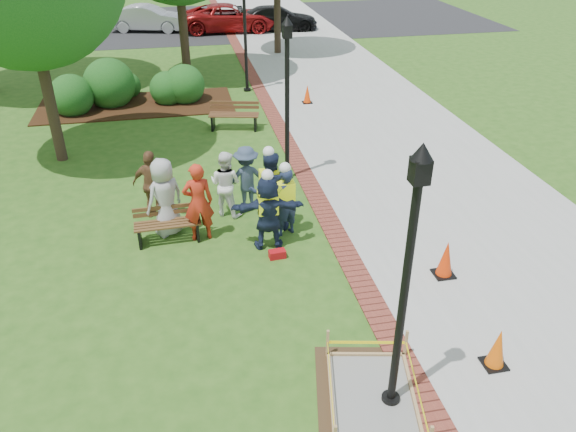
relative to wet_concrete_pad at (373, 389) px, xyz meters
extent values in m
plane|color=#285116|center=(-0.99, 2.92, -0.23)|extent=(100.00, 100.00, 0.00)
cube|color=#9E9E99|center=(4.01, 12.92, -0.22)|extent=(6.00, 60.00, 0.02)
cube|color=maroon|center=(0.76, 12.92, -0.22)|extent=(0.50, 60.00, 0.03)
cube|color=#381E0F|center=(-3.99, 14.92, -0.21)|extent=(7.00, 3.00, 0.05)
cube|color=black|center=(-0.99, 29.92, -0.23)|extent=(36.00, 12.00, 0.01)
cube|color=#47331E|center=(0.00, 0.00, -0.23)|extent=(2.14, 2.60, 0.01)
cube|color=gray|center=(0.00, 0.00, -0.21)|extent=(1.55, 2.01, 0.04)
cube|color=tan|center=(0.00, 0.00, -0.19)|extent=(1.69, 2.15, 0.08)
cube|color=tan|center=(0.00, 0.00, 0.04)|extent=(1.73, 2.19, 0.55)
cube|color=yellow|center=(0.00, 0.00, 0.07)|extent=(1.67, 2.13, 0.06)
cube|color=brown|center=(-2.97, 5.26, 0.21)|extent=(1.47, 0.48, 0.04)
cube|color=brown|center=(-2.98, 5.50, 0.43)|extent=(1.45, 0.09, 0.23)
cube|color=black|center=(-2.97, 5.26, -0.02)|extent=(1.34, 0.53, 0.43)
cube|color=brown|center=(-0.72, 11.86, 0.26)|extent=(1.68, 0.83, 0.04)
cube|color=brown|center=(-0.67, 12.11, 0.51)|extent=(1.59, 0.40, 0.26)
cube|color=black|center=(-0.72, 11.86, 0.00)|extent=(1.55, 0.85, 0.47)
cube|color=black|center=(2.20, 0.30, -0.21)|extent=(0.38, 0.38, 0.05)
cone|color=#E45907|center=(2.20, 0.30, 0.17)|extent=(0.30, 0.30, 0.71)
cube|color=black|center=(2.48, 2.81, -0.21)|extent=(0.41, 0.41, 0.05)
cone|color=red|center=(2.48, 2.81, 0.20)|extent=(0.33, 0.33, 0.76)
cube|color=black|center=(2.24, 13.96, -0.21)|extent=(0.35, 0.35, 0.05)
cone|color=#FC4107|center=(2.24, 13.96, 0.13)|extent=(0.28, 0.28, 0.64)
cube|color=#A60C13|center=(-0.72, 4.13, -0.15)|extent=(0.37, 0.22, 0.18)
cylinder|color=black|center=(0.26, -0.08, 1.67)|extent=(0.12, 0.12, 3.80)
cube|color=black|center=(0.26, -0.08, 3.67)|extent=(0.22, 0.22, 0.32)
cone|color=black|center=(0.26, -0.08, 3.92)|extent=(0.28, 0.28, 0.22)
cylinder|color=black|center=(0.26, -0.08, -0.18)|extent=(0.28, 0.28, 0.10)
cylinder|color=black|center=(0.26, 7.92, 1.67)|extent=(0.12, 0.12, 3.80)
cube|color=black|center=(0.26, 7.92, 3.67)|extent=(0.22, 0.22, 0.32)
cone|color=black|center=(0.26, 7.92, 3.92)|extent=(0.28, 0.28, 0.22)
cylinder|color=black|center=(0.26, 7.92, -0.18)|extent=(0.28, 0.28, 0.10)
cylinder|color=black|center=(0.26, 15.92, 1.67)|extent=(0.12, 0.12, 3.80)
cylinder|color=black|center=(0.26, 15.92, -0.18)|extent=(0.28, 0.28, 0.10)
cylinder|color=#3D2D1E|center=(-5.96, 10.44, 1.93)|extent=(0.31, 0.31, 4.33)
cylinder|color=#3D2D1E|center=(-1.97, 18.15, 2.12)|extent=(0.36, 0.36, 4.70)
cylinder|color=#3D2D1E|center=(2.57, 21.70, 1.77)|extent=(0.32, 0.32, 4.01)
sphere|color=#154B17|center=(-6.11, 14.51, -0.23)|extent=(1.51, 1.51, 1.51)
sphere|color=#154B17|center=(-4.85, 15.23, -0.23)|extent=(1.85, 1.85, 1.85)
sphere|color=#154B17|center=(-2.82, 15.03, -0.23)|extent=(1.27, 1.27, 1.27)
sphere|color=#154B17|center=(-2.18, 15.07, -0.23)|extent=(1.49, 1.49, 1.49)
sphere|color=#154B17|center=(-4.29, 16.15, -0.23)|extent=(0.99, 0.99, 0.99)
imported|color=#A0A0A0|center=(-2.97, 5.62, 0.68)|extent=(0.70, 0.64, 1.83)
imported|color=red|center=(-2.26, 5.25, 0.68)|extent=(0.62, 0.43, 1.83)
imported|color=white|center=(-1.56, 6.24, 0.58)|extent=(0.62, 0.57, 1.62)
imported|color=brown|center=(-3.25, 6.45, 0.61)|extent=(0.63, 0.53, 1.69)
imported|color=#313F57|center=(-1.04, 6.39, 0.59)|extent=(0.54, 0.37, 1.64)
imported|color=#1A2944|center=(-0.82, 4.61, 0.62)|extent=(0.57, 0.40, 1.71)
cube|color=#E7FC15|center=(-0.82, 4.61, 0.86)|extent=(0.42, 0.26, 0.52)
sphere|color=white|center=(-0.82, 4.61, 1.50)|extent=(0.25, 0.25, 0.25)
imported|color=#17183B|center=(-0.36, 5.06, 0.58)|extent=(0.61, 0.50, 1.63)
cube|color=#E7FC15|center=(-0.36, 5.06, 0.81)|extent=(0.42, 0.26, 0.52)
sphere|color=white|center=(-0.36, 5.06, 1.42)|extent=(0.25, 0.25, 0.25)
imported|color=#1A2045|center=(-0.66, 5.39, 0.71)|extent=(0.61, 0.40, 1.89)
cube|color=#E7FC15|center=(-0.66, 5.39, 0.98)|extent=(0.42, 0.26, 0.52)
sphere|color=white|center=(-0.66, 5.39, 1.68)|extent=(0.25, 0.25, 0.25)
imported|color=#262528|center=(-8.52, 28.15, -0.23)|extent=(3.21, 5.31, 1.62)
imported|color=#B1B1B6|center=(-3.63, 28.10, -0.23)|extent=(3.12, 5.05, 1.53)
imported|color=maroon|center=(0.84, 27.17, -0.23)|extent=(2.36, 5.04, 1.62)
imported|color=black|center=(3.54, 26.95, -0.23)|extent=(2.20, 4.49, 1.43)
camera|label=1|loc=(-2.48, -5.69, 6.52)|focal=35.00mm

